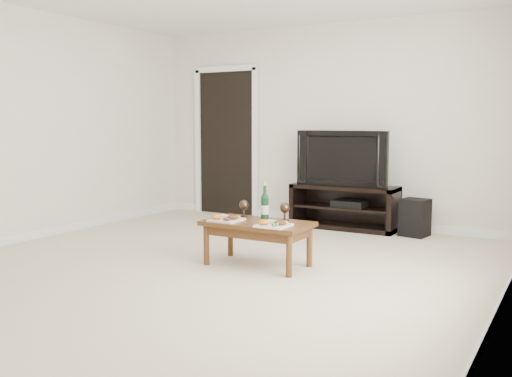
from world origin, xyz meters
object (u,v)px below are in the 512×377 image
object	(u,v)px
television	(345,158)
subwoofer	(415,217)
coffee_table	(258,244)
media_console	(344,207)

from	to	relation	value
television	subwoofer	xyz separation A→B (m)	(0.90, -0.04, -0.67)
television	subwoofer	size ratio (longest dim) A/B	2.70
subwoofer	coffee_table	size ratio (longest dim) A/B	0.44
coffee_table	media_console	bearing A→B (deg)	89.53
television	subwoofer	distance (m)	1.12
media_console	coffee_table	xyz separation A→B (m)	(-0.02, -2.17, -0.07)
media_console	television	world-z (taller)	television
television	coffee_table	xyz separation A→B (m)	(-0.02, -2.17, -0.68)
media_console	television	distance (m)	0.62
television	media_console	bearing A→B (deg)	-178.16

